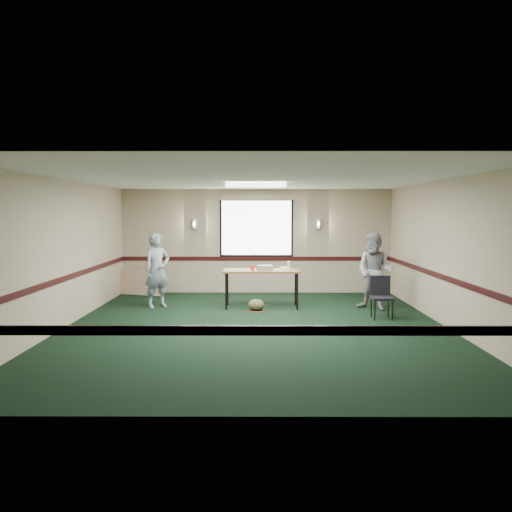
{
  "coord_description": "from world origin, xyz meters",
  "views": [
    {
      "loc": [
        0.04,
        -8.97,
        2.1
      ],
      "look_at": [
        0.0,
        1.3,
        1.2
      ],
      "focal_mm": 35.0,
      "sensor_mm": 36.0,
      "label": 1
    }
  ],
  "objects_px": {
    "person_right": "(375,271)",
    "person_left": "(157,270)",
    "conference_chair": "(381,293)",
    "projector": "(265,268)",
    "folding_table": "(262,273)"
  },
  "relations": [
    {
      "from": "conference_chair",
      "to": "projector",
      "type": "bearing_deg",
      "value": 156.91
    },
    {
      "from": "folding_table",
      "to": "projector",
      "type": "relative_size",
      "value": 5.41
    },
    {
      "from": "projector",
      "to": "person_left",
      "type": "distance_m",
      "value": 2.38
    },
    {
      "from": "folding_table",
      "to": "person_right",
      "type": "height_order",
      "value": "person_right"
    },
    {
      "from": "folding_table",
      "to": "projector",
      "type": "bearing_deg",
      "value": -21.72
    },
    {
      "from": "conference_chair",
      "to": "person_left",
      "type": "relative_size",
      "value": 0.51
    },
    {
      "from": "projector",
      "to": "person_left",
      "type": "height_order",
      "value": "person_left"
    },
    {
      "from": "projector",
      "to": "conference_chair",
      "type": "relative_size",
      "value": 0.37
    },
    {
      "from": "person_right",
      "to": "person_left",
      "type": "bearing_deg",
      "value": -148.03
    },
    {
      "from": "projector",
      "to": "conference_chair",
      "type": "xyz_separation_m",
      "value": [
        2.31,
        -1.04,
        -0.4
      ]
    },
    {
      "from": "projector",
      "to": "conference_chair",
      "type": "distance_m",
      "value": 2.56
    },
    {
      "from": "person_left",
      "to": "folding_table",
      "type": "bearing_deg",
      "value": -39.15
    },
    {
      "from": "folding_table",
      "to": "conference_chair",
      "type": "relative_size",
      "value": 2.02
    },
    {
      "from": "folding_table",
      "to": "person_left",
      "type": "distance_m",
      "value": 2.31
    },
    {
      "from": "conference_chair",
      "to": "person_left",
      "type": "height_order",
      "value": "person_left"
    }
  ]
}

